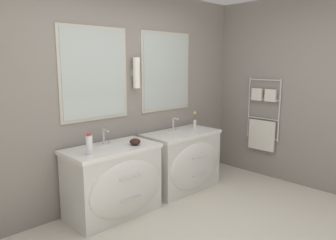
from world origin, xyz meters
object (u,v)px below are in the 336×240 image
toiletry_bottle (89,145)px  vanity_right (183,160)px  amenity_bowl (135,142)px  flower_vase (195,121)px  vanity_left (114,181)px

toiletry_bottle → vanity_right: bearing=2.3°
toiletry_bottle → amenity_bowl: 0.58m
vanity_right → amenity_bowl: 0.98m
toiletry_bottle → flower_vase: 1.80m
vanity_left → flower_vase: 1.54m
vanity_right → flower_vase: 0.59m
vanity_right → flower_vase: bearing=15.5°
vanity_left → toiletry_bottle: toiletry_bottle is taller
flower_vase → toiletry_bottle: bearing=-175.2°
vanity_left → amenity_bowl: size_ratio=8.31×
vanity_left → toiletry_bottle: size_ratio=4.78×
flower_vase → vanity_left: bearing=-176.3°
toiletry_bottle → amenity_bowl: (0.57, -0.02, -0.06)m
flower_vase → vanity_right: bearing=-164.5°
amenity_bowl → vanity_right: bearing=5.1°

